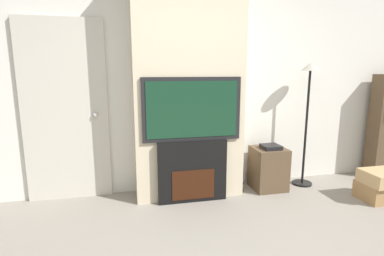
{
  "coord_description": "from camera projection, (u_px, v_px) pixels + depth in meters",
  "views": [
    {
      "loc": [
        -0.73,
        -1.64,
        1.51
      ],
      "look_at": [
        0.0,
        1.58,
        0.87
      ],
      "focal_mm": 28.0,
      "sensor_mm": 36.0,
      "label": 1
    }
  ],
  "objects": [
    {
      "name": "chimney_breast",
      "position": [
        188.0,
        84.0,
        3.48
      ],
      "size": [
        1.27,
        0.42,
        2.7
      ],
      "color": "beige",
      "rests_on": "ground_plane"
    },
    {
      "name": "media_stand",
      "position": [
        268.0,
        168.0,
        3.83
      ],
      "size": [
        0.4,
        0.39,
        0.59
      ],
      "color": "brown",
      "rests_on": "ground_plane"
    },
    {
      "name": "wall_back",
      "position": [
        184.0,
        83.0,
        3.71
      ],
      "size": [
        6.0,
        0.06,
        2.7
      ],
      "color": "silver",
      "rests_on": "ground_plane"
    },
    {
      "name": "entry_door",
      "position": [
        66.0,
        112.0,
        3.41
      ],
      "size": [
        0.94,
        0.09,
        2.08
      ],
      "color": "beige",
      "rests_on": "ground_plane"
    },
    {
      "name": "television",
      "position": [
        192.0,
        109.0,
        3.33
      ],
      "size": [
        1.11,
        0.07,
        0.71
      ],
      "color": "black",
      "rests_on": "fireplace"
    },
    {
      "name": "floor_lamp",
      "position": [
        308.0,
        99.0,
        3.81
      ],
      "size": [
        0.25,
        0.25,
        1.6
      ],
      "color": "black",
      "rests_on": "ground_plane"
    },
    {
      "name": "box_stack",
      "position": [
        379.0,
        185.0,
        3.49
      ],
      "size": [
        0.42,
        0.4,
        0.36
      ],
      "color": "#A37A4C",
      "rests_on": "ground_plane"
    },
    {
      "name": "fireplace",
      "position": [
        192.0,
        171.0,
        3.46
      ],
      "size": [
        0.8,
        0.15,
        0.72
      ],
      "color": "black",
      "rests_on": "ground_plane"
    }
  ]
}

